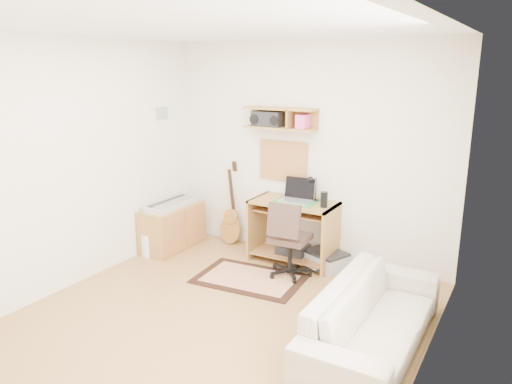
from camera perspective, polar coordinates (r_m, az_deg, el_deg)
The scene contains 22 objects.
floor at distance 4.69m, azimuth -5.01°, elevation -15.07°, with size 3.60×4.00×0.01m, color #A77B45.
ceiling at distance 4.09m, azimuth -5.86°, elevation 18.62°, with size 3.60×4.00×0.01m, color white.
back_wall at distance 5.92m, azimuth 5.92°, elevation 4.64°, with size 3.60×0.01×2.60m, color #EFE4D0.
left_wall at distance 5.43m, azimuth -21.16°, elevation 2.85°, with size 0.01×4.00×2.60m, color #EFE4D0.
right_wall at distance 3.51m, azimuth 19.42°, elevation -2.99°, with size 0.01×4.00×2.60m, color #EFE4D0.
wall_shelf at distance 5.87m, azimuth 2.79°, elevation 8.57°, with size 0.90×0.25×0.26m, color #AD7F3D.
cork_board at distance 6.04m, azimuth 3.19°, elevation 3.66°, with size 0.64×0.03×0.49m, color tan.
wall_photo at distance 6.39m, azimuth -10.89°, elevation 9.00°, with size 0.02×0.20×0.15m, color #4C8CBF.
desk at distance 5.91m, azimuth 4.36°, elevation -4.60°, with size 1.00×0.55×0.75m, color #AD7F3D, non-canonical shape.
laptop at distance 5.73m, azimuth 4.66°, elevation 0.15°, with size 0.36×0.36×0.28m, color silver, non-canonical shape.
speaker at distance 5.57m, azimuth 7.93°, elevation -0.88°, with size 0.08×0.08×0.18m, color black.
desk_lamp at distance 5.80m, azimuth 6.99°, elevation 0.36°, with size 0.10×0.10×0.30m, color black, non-canonical shape.
pencil_cup at distance 5.75m, azimuth 7.79°, elevation -0.88°, with size 0.06×0.06×0.09m, color #3653A3.
boombox at distance 5.95m, azimuth 1.35°, elevation 8.47°, with size 0.37×0.17×0.19m, color black.
rug at distance 5.53m, azimuth -0.74°, elevation -10.03°, with size 1.17×0.78×0.02m, color beige.
task_chair at distance 5.47m, azimuth 4.01°, elevation -5.38°, with size 0.46×0.46×0.90m, color #382721, non-canonical shape.
cabinet at distance 6.45m, azimuth -9.68°, elevation -4.04°, with size 0.40×0.90×0.55m, color #AD7F3D.
music_keyboard at distance 6.36m, azimuth -9.80°, elevation -1.40°, with size 0.25×0.79×0.07m, color #B2B5BA.
guitar at distance 6.43m, azimuth -3.03°, elevation -1.33°, with size 0.29×0.18×1.10m, color #A77333, non-canonical shape.
waste_basket at distance 6.30m, azimuth -12.16°, elevation -5.95°, with size 0.23×0.23×0.28m, color white.
printer at distance 5.89m, azimuth 8.20°, elevation -7.80°, with size 0.47×0.37×0.18m, color #A5A8AA.
sofa at distance 4.28m, azimuth 13.59°, elevation -12.89°, with size 1.88×0.55×0.74m, color #C2B29A.
Camera 1 is at (2.38, -3.32, 2.31)m, focal length 34.34 mm.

